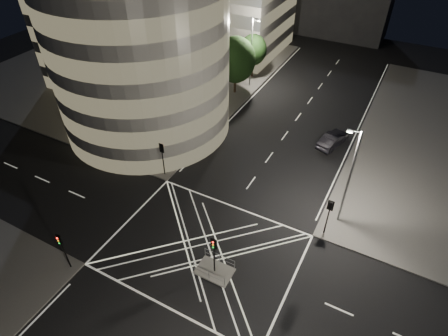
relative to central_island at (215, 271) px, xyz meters
The scene contains 19 objects.
ground 2.50m from the central_island, 143.13° to the left, with size 120.00×120.00×0.00m, color black.
sidewalk_far_left 42.11m from the central_island, 137.41° to the left, with size 42.00×42.00×0.15m, color #5A5755.
central_island is the anchor object (origin of this frame).
office_tower_curved 32.93m from the central_island, 138.33° to the left, with size 30.00×29.00×27.20m.
tree_a 16.88m from the central_island, 139.97° to the left, with size 4.00×4.00×6.51m.
tree_b 21.36m from the central_island, 127.15° to the left, with size 4.68×4.68×7.88m.
tree_c 26.06m from the central_island, 119.05° to the left, with size 3.67×3.67×6.14m.
tree_d 31.52m from the central_island, 113.68° to the left, with size 5.63×5.63×8.18m.
tree_e 36.95m from the central_island, 109.92° to the left, with size 4.09×4.09×6.60m.
traffic_signal_fl 13.91m from the central_island, 142.46° to the left, with size 0.55×0.22×4.00m.
traffic_signal_nl 12.36m from the central_island, 153.86° to the right, with size 0.55×0.22×4.00m.
traffic_signal_fr 11.10m from the central_island, 50.67° to the left, with size 0.55×0.22×4.00m.
traffic_signal_island 2.84m from the central_island, ahead, with size 0.55×0.22×4.00m.
street_lamp_left_near 18.52m from the central_island, 130.27° to the left, with size 1.25×0.25×10.00m.
street_lamp_left_far 33.95m from the central_island, 109.95° to the left, with size 1.25×0.25×10.00m.
street_lamp_right_far 13.98m from the central_island, 54.70° to the left, with size 1.25×0.25×10.00m.
railing_island_south 1.10m from the central_island, 90.00° to the right, with size 2.80×0.06×1.10m, color slate.
railing_island_north 1.10m from the central_island, 90.00° to the left, with size 2.80×0.06×1.10m, color slate.
sedan 22.58m from the central_island, 80.63° to the left, with size 1.72×4.92×1.62m, color black.
Camera 1 is at (11.40, -17.48, 26.33)m, focal length 30.00 mm.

